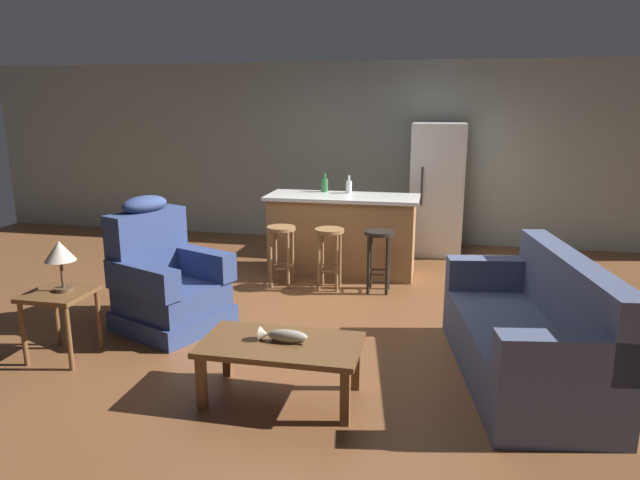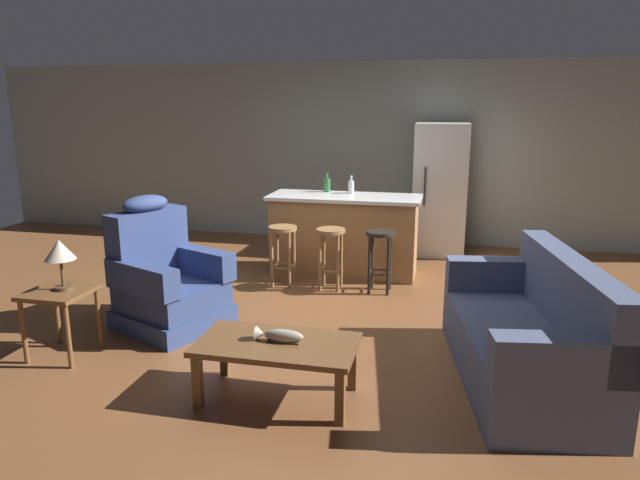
% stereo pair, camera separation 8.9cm
% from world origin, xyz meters
% --- Properties ---
extents(ground_plane, '(12.00, 12.00, 0.00)m').
position_xyz_m(ground_plane, '(0.00, 0.00, 0.00)').
color(ground_plane, brown).
extents(back_wall, '(12.00, 0.05, 2.60)m').
position_xyz_m(back_wall, '(0.00, 3.12, 1.30)').
color(back_wall, '#939E93').
rests_on(back_wall, ground_plane).
extents(coffee_table, '(1.10, 0.60, 0.42)m').
position_xyz_m(coffee_table, '(0.10, -1.75, 0.36)').
color(coffee_table, brown).
rests_on(coffee_table, ground_plane).
extents(fish_figurine, '(0.34, 0.10, 0.10)m').
position_xyz_m(fish_figurine, '(0.11, -1.74, 0.46)').
color(fish_figurine, '#4C3823').
rests_on(fish_figurine, coffee_table).
extents(couch, '(1.13, 2.01, 0.94)m').
position_xyz_m(couch, '(1.84, -1.07, 0.34)').
color(couch, '#4C5675').
rests_on(couch, ground_plane).
extents(recliner_near_lamp, '(1.10, 1.10, 1.20)m').
position_xyz_m(recliner_near_lamp, '(-1.30, -0.66, 0.42)').
color(recliner_near_lamp, navy).
rests_on(recliner_near_lamp, ground_plane).
extents(end_table, '(0.48, 0.48, 0.56)m').
position_xyz_m(end_table, '(-1.81, -1.47, 0.46)').
color(end_table, brown).
rests_on(end_table, ground_plane).
extents(table_lamp, '(0.24, 0.24, 0.41)m').
position_xyz_m(table_lamp, '(-1.78, -1.44, 0.87)').
color(table_lamp, '#4C3823').
rests_on(table_lamp, end_table).
extents(kitchen_island, '(1.80, 0.70, 0.95)m').
position_xyz_m(kitchen_island, '(0.00, 1.35, 0.48)').
color(kitchen_island, '#9E7042').
rests_on(kitchen_island, ground_plane).
extents(bar_stool_left, '(0.32, 0.32, 0.68)m').
position_xyz_m(bar_stool_left, '(-0.58, 0.72, 0.47)').
color(bar_stool_left, olive).
rests_on(bar_stool_left, ground_plane).
extents(bar_stool_middle, '(0.32, 0.32, 0.68)m').
position_xyz_m(bar_stool_middle, '(-0.04, 0.72, 0.47)').
color(bar_stool_middle, olive).
rests_on(bar_stool_middle, ground_plane).
extents(bar_stool_right, '(0.32, 0.32, 0.68)m').
position_xyz_m(bar_stool_right, '(0.51, 0.72, 0.47)').
color(bar_stool_right, black).
rests_on(bar_stool_right, ground_plane).
extents(refrigerator, '(0.70, 0.69, 1.76)m').
position_xyz_m(refrigerator, '(1.09, 2.55, 0.88)').
color(refrigerator, white).
rests_on(refrigerator, ground_plane).
extents(bottle_tall_green, '(0.09, 0.09, 0.23)m').
position_xyz_m(bottle_tall_green, '(-0.27, 1.59, 1.04)').
color(bottle_tall_green, '#2D6B38').
rests_on(bottle_tall_green, kitchen_island).
extents(bottle_short_amber, '(0.07, 0.07, 0.21)m').
position_xyz_m(bottle_short_amber, '(0.04, 1.55, 1.03)').
color(bottle_short_amber, silver).
rests_on(bottle_short_amber, kitchen_island).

